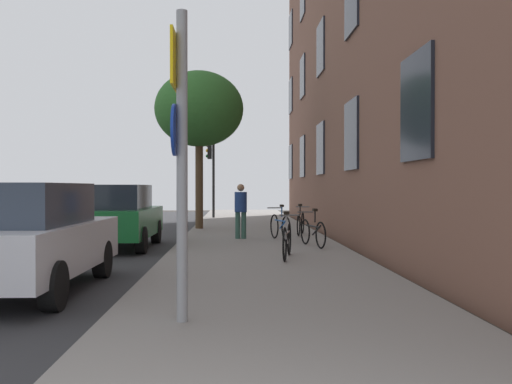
# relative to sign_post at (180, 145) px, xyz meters

# --- Properties ---
(ground_plane) EXTENTS (41.80, 41.80, 0.00)m
(ground_plane) POSITION_rel_sign_post_xyz_m (-2.30, 10.86, -2.03)
(ground_plane) COLOR #332D28
(road_asphalt) EXTENTS (7.00, 38.00, 0.01)m
(road_asphalt) POSITION_rel_sign_post_xyz_m (-4.40, 10.86, -2.03)
(road_asphalt) COLOR #2D2D30
(road_asphalt) RESTS_ON ground
(sidewalk) EXTENTS (4.20, 38.00, 0.12)m
(sidewalk) POSITION_rel_sign_post_xyz_m (1.20, 10.86, -1.97)
(sidewalk) COLOR gray
(sidewalk) RESTS_ON ground
(sign_post) EXTENTS (0.15, 0.60, 3.36)m
(sign_post) POSITION_rel_sign_post_xyz_m (0.00, 0.00, 0.00)
(sign_post) COLOR gray
(sign_post) RESTS_ON sidewalk
(traffic_light) EXTENTS (0.43, 0.24, 3.64)m
(traffic_light) POSITION_rel_sign_post_xyz_m (-0.49, 20.69, 0.58)
(traffic_light) COLOR black
(traffic_light) RESTS_ON sidewalk
(tree_near) EXTENTS (3.11, 3.11, 5.52)m
(tree_near) POSITION_rel_sign_post_xyz_m (-0.64, 13.66, 2.26)
(tree_near) COLOR #4C3823
(tree_near) RESTS_ON sidewalk
(bicycle_0) EXTENTS (0.48, 1.72, 0.96)m
(bicycle_0) POSITION_rel_sign_post_xyz_m (1.67, 5.31, -1.53)
(bicycle_0) COLOR black
(bicycle_0) RESTS_ON sidewalk
(bicycle_1) EXTENTS (0.53, 1.67, 0.93)m
(bicycle_1) POSITION_rel_sign_post_xyz_m (2.51, 7.53, -1.55)
(bicycle_1) COLOR black
(bicycle_1) RESTS_ON sidewalk
(bicycle_2) EXTENTS (0.55, 1.64, 0.98)m
(bicycle_2) POSITION_rel_sign_post_xyz_m (1.85, 9.23, -1.53)
(bicycle_2) COLOR black
(bicycle_2) RESTS_ON sidewalk
(bicycle_3) EXTENTS (0.55, 1.69, 0.94)m
(bicycle_3) POSITION_rel_sign_post_xyz_m (2.62, 10.92, -1.54)
(bicycle_3) COLOR black
(bicycle_3) RESTS_ON sidewalk
(pedestrian_0) EXTENTS (0.45, 0.45, 1.54)m
(pedestrian_0) POSITION_rel_sign_post_xyz_m (0.78, 9.69, -1.03)
(pedestrian_0) COLOR #33594C
(pedestrian_0) RESTS_ON sidewalk
(car_0) EXTENTS (1.82, 4.12, 1.62)m
(car_0) POSITION_rel_sign_post_xyz_m (-2.48, 2.30, -1.19)
(car_0) COLOR silver
(car_0) RESTS_ON road_asphalt
(car_1) EXTENTS (1.96, 3.94, 1.62)m
(car_1) POSITION_rel_sign_post_xyz_m (-2.46, 8.31, -1.19)
(car_1) COLOR #19662D
(car_1) RESTS_ON road_asphalt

